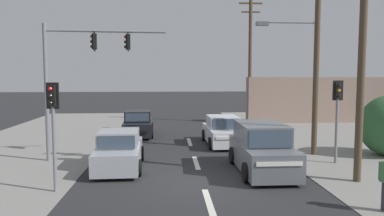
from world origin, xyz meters
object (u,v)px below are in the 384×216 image
(utility_pole_foreground_right, at_px, (360,22))
(suv_oncoming_near, at_px, (262,149))
(pedestal_signal_right_kerb, at_px, (337,107))
(utility_pole_midground_right, at_px, (313,56))
(pedestal_signal_left_kerb, at_px, (53,118))
(traffic_signal_mast, at_px, (77,67))
(sedan_kerbside_parked, at_px, (223,132))
(sedan_oncoming_mid, at_px, (138,124))
(utility_pole_background_right, at_px, (250,58))
(sedan_receding_far, at_px, (119,151))

(utility_pole_foreground_right, relative_size, suv_oncoming_near, 2.30)
(utility_pole_foreground_right, height_order, pedestal_signal_right_kerb, utility_pole_foreground_right)
(pedestal_signal_right_kerb, height_order, suv_oncoming_near, pedestal_signal_right_kerb)
(utility_pole_midground_right, xyz_separation_m, pedestal_signal_left_kerb, (-10.42, -4.99, -2.23))
(utility_pole_foreground_right, relative_size, pedestal_signal_right_kerb, 2.94)
(traffic_signal_mast, distance_m, sedan_kerbside_parked, 8.41)
(suv_oncoming_near, xyz_separation_m, sedan_kerbside_parked, (-0.70, 5.75, -0.18))
(traffic_signal_mast, relative_size, pedestal_signal_left_kerb, 1.69)
(pedestal_signal_right_kerb, xyz_separation_m, sedan_oncoming_mid, (-9.05, 8.03, -1.71))
(pedestal_signal_right_kerb, bearing_deg, sedan_kerbside_parked, 132.14)
(utility_pole_foreground_right, height_order, sedan_oncoming_mid, utility_pole_foreground_right)
(sedan_kerbside_parked, bearing_deg, utility_pole_midground_right, -37.32)
(pedestal_signal_right_kerb, bearing_deg, utility_pole_background_right, 93.67)
(pedestal_signal_left_kerb, relative_size, suv_oncoming_near, 0.78)
(pedestal_signal_right_kerb, xyz_separation_m, pedestal_signal_left_kerb, (-10.83, -3.23, 0.00))
(sedan_receding_far, distance_m, suv_oncoming_near, 5.74)
(traffic_signal_mast, distance_m, pedestal_signal_right_kerb, 11.37)
(suv_oncoming_near, bearing_deg, utility_pole_foreground_right, -29.07)
(utility_pole_midground_right, relative_size, pedestal_signal_left_kerb, 2.41)
(sedan_oncoming_mid, xyz_separation_m, sedan_kerbside_parked, (4.84, -3.38, 0.00))
(traffic_signal_mast, relative_size, pedestal_signal_right_kerb, 1.69)
(pedestal_signal_left_kerb, bearing_deg, utility_pole_background_right, 58.79)
(utility_pole_background_right, distance_m, pedestal_signal_left_kerb, 19.45)
(utility_pole_foreground_right, height_order, utility_pole_midground_right, utility_pole_foreground_right)
(utility_pole_background_right, relative_size, sedan_kerbside_parked, 2.25)
(pedestal_signal_left_kerb, distance_m, suv_oncoming_near, 7.79)
(pedestal_signal_right_kerb, bearing_deg, traffic_signal_mast, 172.90)
(traffic_signal_mast, bearing_deg, pedestal_signal_left_kerb, -86.01)
(utility_pole_midground_right, bearing_deg, utility_pole_background_right, 92.19)
(pedestal_signal_right_kerb, distance_m, sedan_kerbside_parked, 6.50)
(traffic_signal_mast, relative_size, sedan_oncoming_mid, 1.39)
(pedestal_signal_left_kerb, height_order, sedan_kerbside_parked, pedestal_signal_left_kerb)
(pedestal_signal_left_kerb, distance_m, sedan_oncoming_mid, 11.53)
(utility_pole_background_right, distance_m, sedan_receding_far, 16.39)
(utility_pole_foreground_right, distance_m, traffic_signal_mast, 11.42)
(sedan_kerbside_parked, bearing_deg, traffic_signal_mast, -154.85)
(suv_oncoming_near, distance_m, sedan_kerbside_parked, 5.80)
(utility_pole_midground_right, bearing_deg, traffic_signal_mast, -178.05)
(utility_pole_midground_right, relative_size, sedan_oncoming_mid, 2.00)
(utility_pole_background_right, xyz_separation_m, traffic_signal_mast, (-10.31, -11.86, -0.91))
(utility_pole_midground_right, xyz_separation_m, pedestal_signal_right_kerb, (0.41, -1.76, -2.23))
(utility_pole_foreground_right, xyz_separation_m, suv_oncoming_near, (-2.91, 1.62, -4.71))
(traffic_signal_mast, bearing_deg, utility_pole_foreground_right, -21.25)
(pedestal_signal_left_kerb, bearing_deg, traffic_signal_mast, 93.99)
(utility_pole_background_right, height_order, sedan_oncoming_mid, utility_pole_background_right)
(suv_oncoming_near, relative_size, sedan_kerbside_parked, 1.06)
(pedestal_signal_right_kerb, xyz_separation_m, sedan_receding_far, (-9.17, -0.19, -1.71))
(traffic_signal_mast, distance_m, sedan_oncoming_mid, 7.77)
(sedan_oncoming_mid, bearing_deg, sedan_kerbside_parked, -34.92)
(utility_pole_midground_right, bearing_deg, utility_pole_foreground_right, -92.35)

